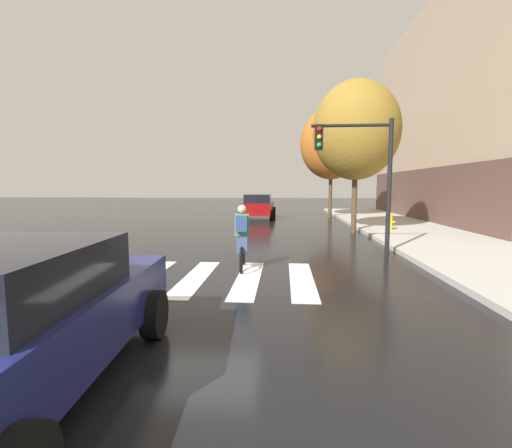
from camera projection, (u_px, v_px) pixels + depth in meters
The scene contains 10 objects.
ground_plane at pixel (205, 278), 8.58m from camera, with size 120.00×120.00×0.00m, color black.
crosswalk_stripes at pixel (196, 278), 8.60m from camera, with size 5.55×3.48×0.01m.
manhole_cover at pixel (125, 308), 6.48m from camera, with size 0.64×0.64×0.01m, color #473D1E.
sedan_near at pixel (13, 320), 3.65m from camera, with size 2.38×4.70×1.59m.
sedan_mid at pixel (258, 206), 24.51m from camera, with size 2.28×4.74×1.63m.
cyclist at pixel (242, 238), 9.36m from camera, with size 0.37×1.71×1.69m.
traffic_light_near at pixel (362, 163), 11.10m from camera, with size 2.47×0.28×4.20m.
fire_hydrant at pixel (390, 221), 16.89m from camera, with size 0.33×0.22×0.78m.
street_tree_near at pixel (356, 130), 16.41m from camera, with size 3.89×3.89×6.92m.
street_tree_mid at pixel (331, 144), 24.44m from camera, with size 4.18×4.18×7.43m.
Camera 1 is at (1.82, -8.29, 2.16)m, focal length 25.50 mm.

